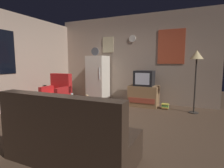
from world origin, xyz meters
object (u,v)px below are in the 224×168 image
at_px(coffee_table, 81,108).
at_px(mug_ceramic_tan, 87,97).
at_px(crt_tv, 144,78).
at_px(wine_glass, 72,96).
at_px(mug_ceramic_white, 80,98).
at_px(fridge, 98,79).
at_px(remote_control, 77,101).
at_px(tv_stand, 144,96).
at_px(book_stack, 165,106).
at_px(armchair, 57,95).
at_px(couch, 70,138).
at_px(standing_lamp, 197,60).

xyz_separation_m(coffee_table, mug_ceramic_tan, (0.05, 0.17, 0.26)).
height_order(crt_tv, wine_glass, crt_tv).
bearing_deg(mug_ceramic_white, crt_tv, 58.05).
distance_m(fridge, remote_control, 2.01).
distance_m(tv_stand, crt_tv, 0.53).
height_order(tv_stand, mug_ceramic_tan, tv_stand).
bearing_deg(fridge, coffee_table, -74.08).
bearing_deg(coffee_table, book_stack, 42.21).
bearing_deg(coffee_table, armchair, 155.81).
bearing_deg(armchair, couch, -45.60).
bearing_deg(tv_stand, coffee_table, -123.17).
bearing_deg(mug_ceramic_white, coffee_table, 109.33).
height_order(tv_stand, wine_glass, tv_stand).
relative_size(wine_glass, armchair, 0.16).
relative_size(remote_control, book_stack, 0.76).
height_order(coffee_table, couch, couch).
relative_size(fridge, crt_tv, 3.28).
height_order(armchair, book_stack, armchair).
xyz_separation_m(standing_lamp, remote_control, (-2.41, -1.66, -0.92)).
bearing_deg(standing_lamp, remote_control, -145.42).
height_order(fridge, tv_stand, fridge).
bearing_deg(mug_ceramic_white, tv_stand, 58.32).
distance_m(tv_stand, couch, 3.30).
relative_size(fridge, mug_ceramic_white, 19.67).
bearing_deg(mug_ceramic_white, wine_glass, -177.50).
xyz_separation_m(tv_stand, wine_glass, (-1.29, -1.73, 0.19)).
distance_m(armchair, book_stack, 3.11).
relative_size(crt_tv, couch, 0.32).
relative_size(standing_lamp, mug_ceramic_tan, 17.67).
bearing_deg(remote_control, standing_lamp, 26.16).
relative_size(standing_lamp, coffee_table, 2.21).
height_order(fridge, standing_lamp, fridge).
height_order(standing_lamp, book_stack, standing_lamp).
height_order(fridge, couch, fridge).
xyz_separation_m(fridge, wine_glass, (0.29, -1.80, -0.26)).
bearing_deg(standing_lamp, coffee_table, -148.87).
height_order(tv_stand, standing_lamp, standing_lamp).
distance_m(standing_lamp, coffee_table, 3.07).
distance_m(wine_glass, remote_control, 0.27).
distance_m(remote_control, couch, 1.72).
xyz_separation_m(mug_ceramic_white, mug_ceramic_tan, (0.03, 0.23, 0.00)).
distance_m(fridge, mug_ceramic_white, 1.88).
relative_size(wine_glass, mug_ceramic_tan, 1.67).
distance_m(coffee_table, couch, 1.90).
distance_m(coffee_table, armchair, 1.33).
distance_m(mug_ceramic_tan, book_stack, 2.21).
bearing_deg(crt_tv, book_stack, -8.33).
distance_m(wine_glass, mug_ceramic_tan, 0.35).
relative_size(mug_ceramic_tan, remote_control, 0.60).
xyz_separation_m(tv_stand, remote_control, (-1.05, -1.84, 0.13)).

